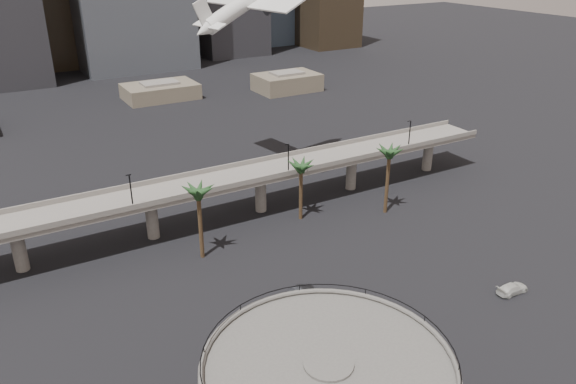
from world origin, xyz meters
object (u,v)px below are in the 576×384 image
car_a (292,372)px  car_b (301,291)px  car_c (512,288)px  overpass (208,188)px

car_a → car_b: bearing=-49.2°
car_a → car_c: size_ratio=0.89×
overpass → car_b: overpass is taller
car_a → car_b: car_a is taller
car_c → car_b: bearing=62.7°
overpass → car_c: (30.87, -44.80, -6.56)m
overpass → car_a: overpass is taller
car_a → car_c: car_a is taller
overpass → car_a: size_ratio=27.10×
overpass → car_b: bearing=-84.6°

